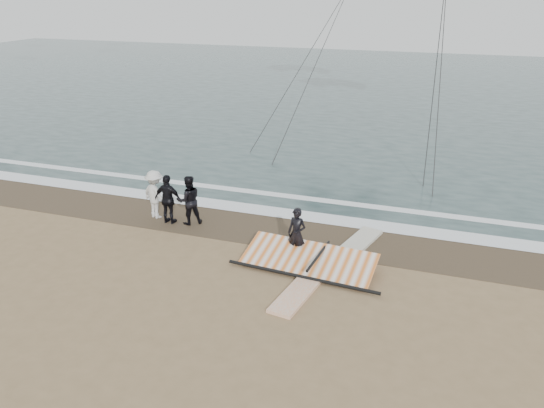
% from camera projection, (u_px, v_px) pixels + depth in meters
% --- Properties ---
extents(ground, '(120.00, 120.00, 0.00)m').
position_uv_depth(ground, '(262.00, 303.00, 14.25)').
color(ground, '#8C704C').
rests_on(ground, ground).
extents(sea, '(120.00, 54.00, 0.02)m').
position_uv_depth(sea, '(398.00, 90.00, 43.12)').
color(sea, '#233838').
rests_on(sea, ground).
extents(wet_sand, '(120.00, 2.80, 0.01)m').
position_uv_depth(wet_sand, '(306.00, 234.00, 18.19)').
color(wet_sand, '#4C3D2B').
rests_on(wet_sand, ground).
extents(foam_near, '(120.00, 0.90, 0.01)m').
position_uv_depth(foam_near, '(316.00, 217.00, 19.40)').
color(foam_near, white).
rests_on(foam_near, sea).
extents(foam_far, '(120.00, 0.45, 0.01)m').
position_uv_depth(foam_far, '(327.00, 201.00, 20.89)').
color(foam_far, white).
rests_on(foam_far, sea).
extents(man_main, '(0.67, 0.51, 1.64)m').
position_uv_depth(man_main, '(297.00, 233.00, 16.33)').
color(man_main, black).
rests_on(man_main, ground).
extents(board_white, '(1.08, 2.55, 0.10)m').
position_uv_depth(board_white, '(298.00, 292.00, 14.65)').
color(board_white, silver).
rests_on(board_white, ground).
extents(board_cream, '(1.38, 2.78, 0.11)m').
position_uv_depth(board_cream, '(357.00, 245.00, 17.31)').
color(board_cream, beige).
rests_on(board_cream, ground).
extents(trio_cluster, '(2.62, 1.16, 1.81)m').
position_uv_depth(trio_cluster, '(169.00, 198.00, 18.86)').
color(trio_cluster, black).
rests_on(trio_cluster, ground).
extents(sail_rig, '(4.63, 2.06, 0.51)m').
position_uv_depth(sail_rig, '(308.00, 259.00, 16.09)').
color(sail_rig, black).
rests_on(sail_rig, ground).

